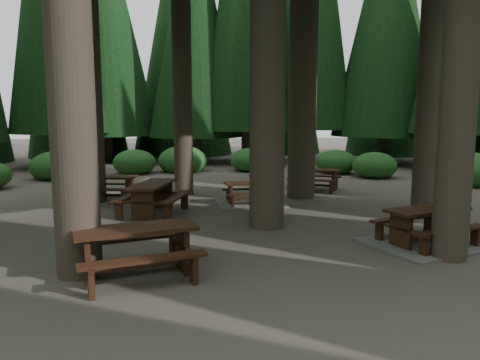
{
  "coord_description": "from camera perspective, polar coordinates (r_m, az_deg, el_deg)",
  "views": [
    {
      "loc": [
        -0.48,
        -10.91,
        2.77
      ],
      "look_at": [
        0.17,
        0.6,
        1.1
      ],
      "focal_mm": 35.0,
      "sensor_mm": 36.0,
      "label": 1
    }
  ],
  "objects": [
    {
      "name": "shrub_ring",
      "position": [
        11.96,
        2.5,
        -3.2
      ],
      "size": [
        23.86,
        24.64,
        1.49
      ],
      "color": "#1D571E",
      "rests_on": "ground"
    },
    {
      "name": "picnic_table_b",
      "position": [
        13.01,
        -10.57,
        -1.64
      ],
      "size": [
        1.98,
        2.28,
        0.86
      ],
      "rotation": [
        0.0,
        0.0,
        1.36
      ],
      "color": "#391D11",
      "rests_on": "ground"
    },
    {
      "name": "picnic_table_f",
      "position": [
        15.35,
        -15.87,
        -1.45
      ],
      "size": [
        2.59,
        2.25,
        0.79
      ],
      "rotation": [
        0.0,
        0.0,
        -0.15
      ],
      "color": "gray",
      "rests_on": "ground"
    },
    {
      "name": "picnic_table_d",
      "position": [
        17.03,
        9.08,
        0.48
      ],
      "size": [
        2.16,
        1.99,
        0.75
      ],
      "rotation": [
        0.0,
        0.0,
        -0.42
      ],
      "color": "#391D11",
      "rests_on": "ground"
    },
    {
      "name": "picnic_table_e",
      "position": [
        8.12,
        -12.57,
        -7.63
      ],
      "size": [
        2.43,
        2.2,
        0.87
      ],
      "rotation": [
        0.0,
        0.0,
        0.34
      ],
      "color": "#391D11",
      "rests_on": "ground"
    },
    {
      "name": "ground",
      "position": [
        11.27,
        -0.72,
        -5.99
      ],
      "size": [
        80.0,
        80.0,
        0.0
      ],
      "primitive_type": "plane",
      "color": "#544B44",
      "rests_on": "ground"
    },
    {
      "name": "picnic_table_a",
      "position": [
        10.64,
        21.77,
        -5.95
      ],
      "size": [
        2.9,
        2.69,
        0.79
      ],
      "rotation": [
        0.0,
        0.0,
        0.4
      ],
      "color": "gray",
      "rests_on": "ground"
    },
    {
      "name": "picnic_table_c",
      "position": [
        14.2,
        1.29,
        -2.12
      ],
      "size": [
        2.19,
        1.88,
        0.68
      ],
      "rotation": [
        0.0,
        0.0,
        0.12
      ],
      "color": "gray",
      "rests_on": "ground"
    }
  ]
}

